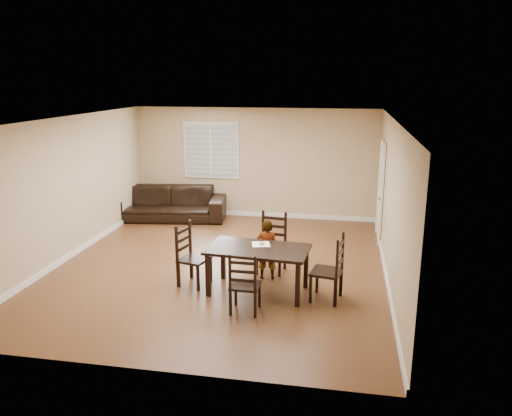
# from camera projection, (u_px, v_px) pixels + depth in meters

# --- Properties ---
(ground) EXTENTS (7.00, 7.00, 0.00)m
(ground) POSITION_uv_depth(u_px,v_px,m) (221.00, 265.00, 9.31)
(ground) COLOR brown
(ground) RESTS_ON ground
(room) EXTENTS (6.04, 7.04, 2.72)m
(room) POSITION_uv_depth(u_px,v_px,m) (224.00, 168.00, 9.02)
(room) COLOR tan
(room) RESTS_ON ground
(dining_table) EXTENTS (1.68, 1.04, 0.76)m
(dining_table) POSITION_uv_depth(u_px,v_px,m) (258.00, 253.00, 8.01)
(dining_table) COLOR black
(dining_table) RESTS_ON ground
(chair_near) EXTENTS (0.53, 0.50, 1.07)m
(chair_near) POSITION_uv_depth(u_px,v_px,m) (273.00, 244.00, 9.03)
(chair_near) COLOR black
(chair_near) RESTS_ON ground
(chair_far) EXTENTS (0.43, 0.40, 0.95)m
(chair_far) POSITION_uv_depth(u_px,v_px,m) (244.00, 287.00, 7.28)
(chair_far) COLOR black
(chair_far) RESTS_ON ground
(chair_left) EXTENTS (0.55, 0.57, 1.05)m
(chair_left) POSITION_uv_depth(u_px,v_px,m) (188.00, 257.00, 8.40)
(chair_left) COLOR black
(chair_left) RESTS_ON ground
(chair_right) EXTENTS (0.53, 0.56, 1.07)m
(chair_right) POSITION_uv_depth(u_px,v_px,m) (335.00, 272.00, 7.73)
(chair_right) COLOR black
(chair_right) RESTS_ON ground
(child) EXTENTS (0.41, 0.29, 1.06)m
(child) POSITION_uv_depth(u_px,v_px,m) (267.00, 249.00, 8.59)
(child) COLOR gray
(child) RESTS_ON ground
(napkin) EXTENTS (0.35, 0.35, 0.00)m
(napkin) POSITION_uv_depth(u_px,v_px,m) (261.00, 244.00, 8.16)
(napkin) COLOR white
(napkin) RESTS_ON dining_table
(donut) EXTENTS (0.10, 0.10, 0.04)m
(donut) POSITION_uv_depth(u_px,v_px,m) (262.00, 243.00, 8.15)
(donut) COLOR #D78B4D
(donut) RESTS_ON napkin
(sofa) EXTENTS (2.84, 1.43, 0.79)m
(sofa) POSITION_uv_depth(u_px,v_px,m) (170.00, 203.00, 12.28)
(sofa) COLOR black
(sofa) RESTS_ON ground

